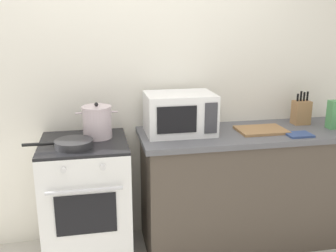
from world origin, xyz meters
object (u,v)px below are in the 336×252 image
Objects in this scene: microwave at (180,113)px; knife_block at (301,112)px; stock_pot at (97,122)px; stove at (87,202)px; frying_pan at (73,144)px; pasta_box at (334,115)px; cutting_board at (261,130)px; oven_mitt at (299,135)px.

knife_block is at bearing 3.48° from microwave.
stock_pot is 0.60m from microwave.
knife_block is at bearing 2.18° from stock_pot.
stock_pot is (0.10, 0.08, 0.57)m from stove.
stove is 0.50m from frying_pan.
frying_pan is 2.06× the size of pasta_box.
frying_pan is 1.39m from cutting_board.
oven_mitt is at bearing -120.86° from knife_block.
knife_block reaches higher than frying_pan.
stove is 2.03× the size of frying_pan.
frying_pan reaches higher than stove.
microwave is 1.20m from pasta_box.
stove is 1.40m from cutting_board.
knife_block is (0.40, 0.14, 0.09)m from cutting_board.
frying_pan is at bearing -130.67° from stock_pot.
oven_mitt is at bearing -159.87° from pasta_box.
microwave is at bearing 174.83° from pasta_box.
oven_mitt is at bearing -1.63° from frying_pan.
microwave is 0.88m from oven_mitt.
microwave reaches higher than stock_pot.
cutting_board is 2.00× the size of oven_mitt.
cutting_board is at bearing -160.76° from knife_block.
cutting_board is (0.62, -0.08, -0.14)m from microwave.
stock_pot is at bearing 179.96° from microwave.
frying_pan is 1.61m from oven_mitt.
stock_pot is 1.64× the size of oven_mitt.
cutting_board is at bearing 144.21° from oven_mitt.
pasta_box is (1.19, -0.11, -0.04)m from microwave.
knife_block is 0.36m from oven_mitt.
frying_pan is at bearing -171.89° from knife_block.
microwave is 1.85× the size of knife_block.
stove is at bearing -175.31° from knife_block.
oven_mitt is at bearing -5.88° from stove.
microwave is (0.70, 0.08, 0.61)m from stove.
microwave is (0.60, -0.00, 0.03)m from stock_pot.
pasta_box reaches higher than cutting_board.
stock_pot reaches higher than oven_mitt.
frying_pan is 1.26× the size of cutting_board.
stove is 0.59m from stock_pot.
microwave is at bearing 6.43° from stove.
stock_pot is at bearing 38.01° from stove.
microwave reaches higher than frying_pan.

